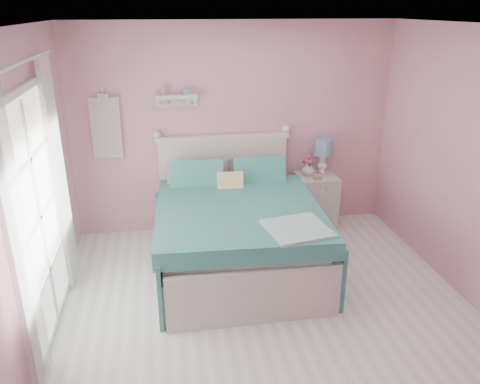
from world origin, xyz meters
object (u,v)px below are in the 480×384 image
object	(u,v)px
table_lamp	(323,149)
teacup	(318,176)
vase	(308,169)
bed	(236,232)
nightstand	(315,201)

from	to	relation	value
table_lamp	teacup	world-z (taller)	table_lamp
vase	teacup	world-z (taller)	vase
table_lamp	vase	world-z (taller)	table_lamp
vase	table_lamp	bearing A→B (deg)	9.80
bed	nightstand	size ratio (longest dim) A/B	3.06
bed	nightstand	world-z (taller)	bed
nightstand	table_lamp	xyz separation A→B (m)	(0.09, 0.08, 0.68)
bed	nightstand	bearing A→B (deg)	37.59
nightstand	table_lamp	distance (m)	0.69
vase	teacup	bearing A→B (deg)	-67.66
bed	table_lamp	size ratio (longest dim) A/B	4.70
bed	table_lamp	xyz separation A→B (m)	(1.27, 0.90, 0.63)
teacup	nightstand	bearing A→B (deg)	75.54
bed	vase	distance (m)	1.43
table_lamp	vase	size ratio (longest dim) A/B	2.70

